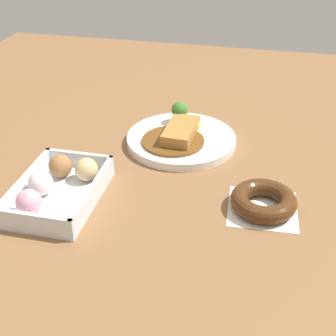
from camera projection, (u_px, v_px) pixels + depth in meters
name	position (u px, v px, depth m)	size (l,w,h in m)	color
ground_plane	(183.00, 167.00, 0.96)	(1.60, 1.60, 0.00)	brown
curry_plate	(181.00, 137.00, 1.04)	(0.24, 0.24, 0.07)	white
donut_box	(58.00, 188.00, 0.86)	(0.21, 0.14, 0.06)	silver
chocolate_ring_donut	(263.00, 201.00, 0.83)	(0.13, 0.13, 0.03)	white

